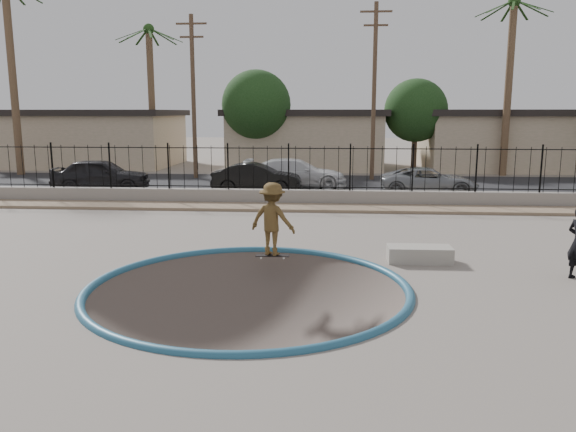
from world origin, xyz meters
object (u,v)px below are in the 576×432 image
(skater, at_px, (272,223))
(skateboard, at_px, (273,256))
(car_c, at_px, (296,174))
(concrete_ledge, at_px, (419,254))
(car_d, at_px, (429,181))
(car_a, at_px, (101,175))
(car_b, at_px, (257,178))

(skater, height_order, skateboard, skater)
(car_c, bearing_deg, concrete_ledge, -165.26)
(concrete_ledge, relative_size, car_d, 0.36)
(car_d, bearing_deg, car_a, 91.11)
(car_c, bearing_deg, skater, 179.29)
(skater, height_order, car_c, skater)
(skater, height_order, car_a, skater)
(skater, bearing_deg, skateboard, -83.95)
(skater, xyz_separation_m, car_c, (-0.26, 13.40, -0.18))
(car_b, relative_size, car_d, 0.94)
(skater, xyz_separation_m, car_a, (-9.46, 11.80, -0.13))
(car_a, distance_m, car_d, 15.41)
(car_b, bearing_deg, car_d, -89.60)
(car_b, bearing_deg, skateboard, -170.08)
(car_c, relative_size, car_d, 1.14)
(skateboard, xyz_separation_m, car_b, (-1.98, 11.80, 0.65))
(skater, relative_size, car_b, 0.46)
(skateboard, height_order, concrete_ledge, concrete_ledge)
(skater, distance_m, car_d, 13.22)
(skateboard, height_order, car_b, car_b)
(car_b, bearing_deg, skater, -170.08)
(car_a, bearing_deg, car_d, -95.24)
(skater, height_order, car_d, skater)
(skater, xyz_separation_m, skateboard, (0.00, 0.00, -0.88))
(skateboard, distance_m, car_d, 13.23)
(car_b, height_order, car_d, car_b)
(skateboard, xyz_separation_m, concrete_ledge, (3.75, -0.08, 0.14))
(car_a, xyz_separation_m, car_d, (15.41, 0.00, -0.16))
(car_b, height_order, car_c, car_c)
(concrete_ledge, bearing_deg, car_c, 106.56)
(car_c, bearing_deg, car_d, -106.27)
(concrete_ledge, height_order, car_a, car_a)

